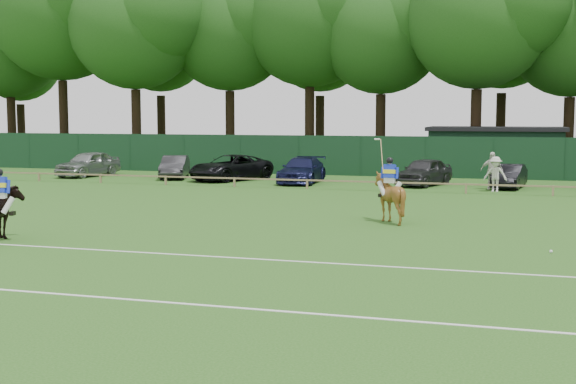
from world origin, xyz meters
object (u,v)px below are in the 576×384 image
at_px(spectator_left, 495,174).
at_px(utility_shed, 496,151).
at_px(sedan_grey, 175,167).
at_px(polo_ball, 551,251).
at_px(estate_black, 509,176).
at_px(horse_chestnut, 389,197).
at_px(horse_dark, 0,214).
at_px(hatch_grey, 424,172).
at_px(suv_black, 231,168).
at_px(spectator_mid, 492,171).
at_px(sedan_navy, 302,170).
at_px(sedan_silver, 88,164).

bearing_deg(spectator_left, utility_shed, 96.70).
bearing_deg(sedan_grey, polo_ball, -61.91).
bearing_deg(polo_ball, estate_black, 94.16).
height_order(horse_chestnut, utility_shed, utility_shed).
distance_m(horse_dark, hatch_grey, 24.29).
bearing_deg(polo_ball, horse_chestnut, 138.24).
bearing_deg(suv_black, horse_dark, -63.13).
distance_m(spectator_mid, utility_shed, 9.53).
height_order(spectator_mid, polo_ball, spectator_mid).
distance_m(sedan_grey, hatch_grey, 14.89).
bearing_deg(horse_dark, suv_black, -103.78).
bearing_deg(horse_dark, spectator_mid, -139.73).
xyz_separation_m(horse_dark, utility_shed, (13.56, 30.46, 0.71)).
bearing_deg(horse_chestnut, polo_ball, 142.28).
bearing_deg(polo_ball, sedan_grey, 136.29).
distance_m(horse_chestnut, utility_shed, 23.22).
height_order(horse_dark, sedan_navy, horse_dark).
distance_m(sedan_silver, suv_black, 9.46).
distance_m(sedan_silver, sedan_grey, 5.76).
xyz_separation_m(horse_chestnut, suv_black, (-11.72, 14.77, -0.15)).
relative_size(horse_chestnut, hatch_grey, 0.41).
xyz_separation_m(horse_dark, hatch_grey, (10.08, 22.10, -0.08)).
xyz_separation_m(spectator_left, utility_shed, (-0.32, 10.71, 0.66)).
bearing_deg(horse_dark, hatch_grey, -131.14).
bearing_deg(polo_ball, horse_dark, -170.38).
xyz_separation_m(hatch_grey, spectator_mid, (3.58, -1.15, 0.22)).
xyz_separation_m(sedan_silver, hatch_grey, (20.64, -0.20, -0.04)).
bearing_deg(sedan_grey, estate_black, -20.04).
bearing_deg(spectator_mid, estate_black, 49.28).
distance_m(estate_black, spectator_left, 2.26).
bearing_deg(sedan_navy, sedan_silver, 175.18).
xyz_separation_m(suv_black, polo_ball, (17.03, -19.51, -0.69)).
bearing_deg(estate_black, spectator_mid, -124.27).
bearing_deg(spectator_mid, horse_chestnut, -100.95).
height_order(horse_dark, spectator_mid, spectator_mid).
relative_size(spectator_left, utility_shed, 0.21).
height_order(sedan_navy, polo_ball, sedan_navy).
xyz_separation_m(sedan_grey, polo_ball, (20.73, -19.82, -0.63)).
height_order(sedan_silver, sedan_grey, sedan_silver).
bearing_deg(spectator_left, sedan_grey, 176.57).
relative_size(horse_chestnut, sedan_silver, 0.39).
height_order(sedan_navy, spectator_mid, spectator_mid).
distance_m(horse_chestnut, polo_ball, 7.17).
relative_size(horse_dark, spectator_left, 1.12).
height_order(horse_chestnut, polo_ball, horse_chestnut).
bearing_deg(sedan_grey, suv_black, -22.99).
bearing_deg(hatch_grey, spectator_left, -13.33).
bearing_deg(sedan_silver, spectator_mid, 5.93).
distance_m(spectator_left, utility_shed, 10.73).
bearing_deg(sedan_navy, spectator_mid, -6.46).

